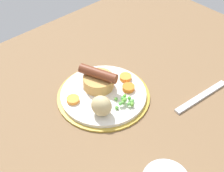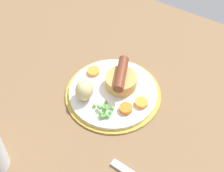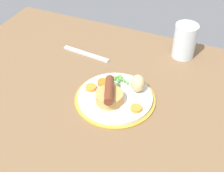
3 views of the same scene
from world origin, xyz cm
name	(u,v)px [view 2 (image 2 of 3)]	position (x,y,z in cm)	size (l,w,h in cm)	color
dining_table	(128,105)	(0.00, 0.00, 1.50)	(110.00, 80.00, 3.00)	brown
dinner_plate	(113,94)	(4.22, 0.28, 3.57)	(23.97, 23.97, 1.40)	#B79333
sausage_pudding	(121,79)	(3.54, -2.71, 6.67)	(7.94, 10.40, 5.61)	tan
pea_pile	(104,110)	(2.88, 6.57, 5.33)	(5.37, 5.09, 1.90)	#64A536
potato_chunk_1	(84,90)	(9.27, 5.08, 7.03)	(5.07, 4.33, 5.27)	#CCB77F
carrot_slice_0	(141,103)	(-3.67, 0.02, 4.93)	(3.22, 3.22, 1.06)	orange
carrot_slice_1	(126,109)	(-1.31, 3.48, 5.00)	(3.17, 3.17, 1.20)	orange
carrot_slice_2	(93,71)	(11.79, -2.87, 4.87)	(3.21, 3.21, 0.95)	orange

